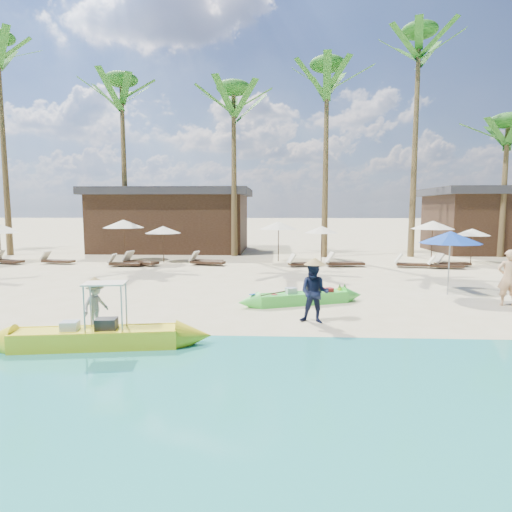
{
  "coord_description": "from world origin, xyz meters",
  "views": [
    {
      "loc": [
        -0.7,
        -12.02,
        2.93
      ],
      "look_at": [
        -1.4,
        2.0,
        1.36
      ],
      "focal_mm": 30.0,
      "sensor_mm": 36.0,
      "label": 1
    }
  ],
  "objects_px": {
    "tourist": "(508,278)",
    "green_canoe": "(302,298)",
    "blue_umbrella": "(450,237)",
    "yellow_canoe": "(97,337)"
  },
  "relations": [
    {
      "from": "green_canoe",
      "to": "blue_umbrella",
      "type": "distance_m",
      "value": 5.6
    },
    {
      "from": "green_canoe",
      "to": "tourist",
      "type": "bearing_deg",
      "value": -19.07
    },
    {
      "from": "tourist",
      "to": "blue_umbrella",
      "type": "distance_m",
      "value": 2.25
    },
    {
      "from": "yellow_canoe",
      "to": "blue_umbrella",
      "type": "xyz_separation_m",
      "value": [
        9.61,
        6.1,
        1.73
      ]
    },
    {
      "from": "green_canoe",
      "to": "yellow_canoe",
      "type": "relative_size",
      "value": 0.82
    },
    {
      "from": "green_canoe",
      "to": "yellow_canoe",
      "type": "height_order",
      "value": "yellow_canoe"
    },
    {
      "from": "tourist",
      "to": "green_canoe",
      "type": "bearing_deg",
      "value": 10.15
    },
    {
      "from": "green_canoe",
      "to": "blue_umbrella",
      "type": "xyz_separation_m",
      "value": [
        5.04,
        1.7,
        1.77
      ]
    },
    {
      "from": "tourist",
      "to": "blue_umbrella",
      "type": "relative_size",
      "value": 0.79
    },
    {
      "from": "green_canoe",
      "to": "yellow_canoe",
      "type": "xyz_separation_m",
      "value": [
        -4.57,
        -4.4,
        0.03
      ]
    }
  ]
}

